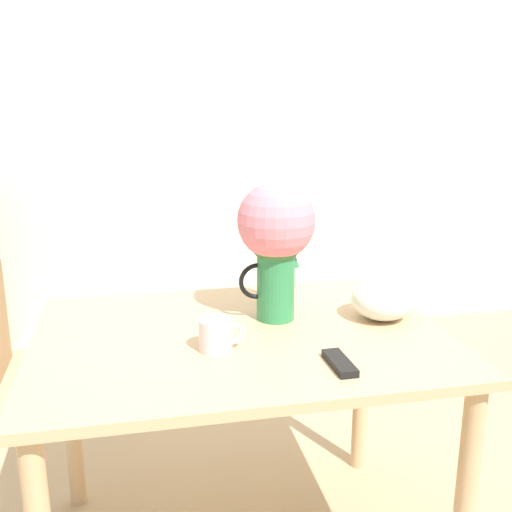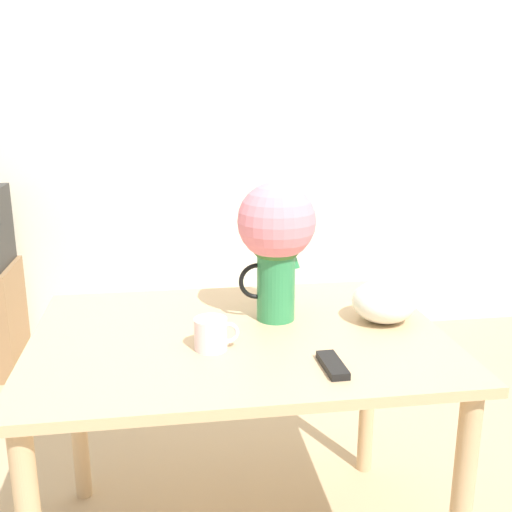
# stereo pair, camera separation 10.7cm
# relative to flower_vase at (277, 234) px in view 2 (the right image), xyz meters

# --- Properties ---
(wall_back) EXTENTS (8.00, 0.05, 2.60)m
(wall_back) POSITION_rel_flower_vase_xyz_m (-0.00, 1.84, 0.22)
(wall_back) COLOR #EDE5CC
(wall_back) RESTS_ON ground_plane
(table) EXTENTS (1.24, 0.89, 0.80)m
(table) POSITION_rel_flower_vase_xyz_m (-0.14, -0.10, -0.39)
(table) COLOR tan
(table) RESTS_ON ground_plane
(flower_vase) EXTENTS (0.25, 0.25, 0.45)m
(flower_vase) POSITION_rel_flower_vase_xyz_m (0.00, 0.00, 0.00)
(flower_vase) COLOR #2D844C
(flower_vase) RESTS_ON table
(coffee_mug) EXTENTS (0.13, 0.09, 0.09)m
(coffee_mug) POSITION_rel_flower_vase_xyz_m (-0.23, -0.21, -0.23)
(coffee_mug) COLOR silver
(coffee_mug) RESTS_ON table
(white_bowl) EXTENTS (0.20, 0.20, 0.13)m
(white_bowl) POSITION_rel_flower_vase_xyz_m (0.33, -0.07, -0.22)
(white_bowl) COLOR silver
(white_bowl) RESTS_ON table
(remote_control) EXTENTS (0.05, 0.15, 0.02)m
(remote_control) POSITION_rel_flower_vase_xyz_m (0.08, -0.38, -0.27)
(remote_control) COLOR black
(remote_control) RESTS_ON table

